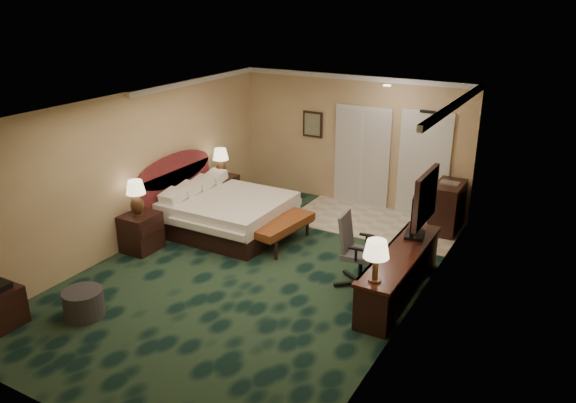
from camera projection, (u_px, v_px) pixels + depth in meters
The scene contains 26 objects.
floor at pixel (257, 273), 9.05m from camera, with size 5.00×7.50×0.00m, color black.
ceiling at pixel (253, 106), 8.10m from camera, with size 5.00×7.50×0.00m, color silver.
wall_back at pixel (352, 141), 11.64m from camera, with size 5.00×0.00×2.70m, color tan.
wall_front at pixel (51, 308), 5.51m from camera, with size 5.00×0.00×2.70m, color tan.
wall_left at pixel (133, 170), 9.72m from camera, with size 0.00×7.50×2.70m, color tan.
wall_right at pixel (414, 226), 7.43m from camera, with size 0.00×7.50×2.70m, color tan.
crown_molding at pixel (253, 110), 8.12m from camera, with size 5.00×7.50×0.10m, color silver, non-canonical shape.
tile_patch at pixel (375, 222), 11.00m from camera, with size 3.20×1.70×0.01m, color #BAB3A2.
headboard at pixel (176, 189), 10.74m from camera, with size 0.12×2.00×1.40m, color #51161C, non-canonical shape.
entry_door at pixel (424, 165), 11.01m from camera, with size 1.02×0.06×2.18m, color silver.
closet_doors at pixel (362, 157), 11.59m from camera, with size 1.20×0.06×2.10m, color #BABAB9.
wall_art at pixel (313, 124), 11.93m from camera, with size 0.45×0.06×0.55m, color #4C6A60.
wall_mirror at pixel (426, 197), 7.87m from camera, with size 0.05×0.95×0.75m, color white.
bed at pixel (229, 214), 10.55m from camera, with size 2.06×1.91×0.65m, color white.
nightstand_near at pixel (141, 232), 9.75m from camera, with size 0.53×0.61×0.66m, color black.
nightstand_far at pixel (222, 192), 11.70m from camera, with size 0.53×0.61×0.66m, color black.
lamp_near at pixel (137, 198), 9.51m from camera, with size 0.33×0.33×0.62m, color black, non-canonical shape.
lamp_far at pixel (221, 163), 11.45m from camera, with size 0.32×0.32×0.61m, color black, non-canonical shape.
bed_bench at pixel (283, 233), 9.97m from camera, with size 0.47×1.35×0.46m, color brown.
ottoman at pixel (84, 303), 7.79m from camera, with size 0.55×0.55×0.40m, color #2C2C2C.
side_table at pixel (0, 307), 7.55m from camera, with size 0.51×0.51×0.55m, color black.
desk at pixel (399, 274), 8.27m from camera, with size 0.53×2.44×0.70m, color black.
tv at pixel (417, 213), 8.55m from camera, with size 0.08×1.01×0.78m, color black.
desk_lamp at pixel (376, 261), 7.24m from camera, with size 0.34×0.34×0.59m, color black, non-canonical shape.
desk_chair at pixel (361, 251), 8.49m from camera, with size 0.67×0.62×1.14m, color #494953, non-canonical shape.
minibar at pixel (447, 207), 10.49m from camera, with size 0.49×0.89×0.93m, color black.
Camera 1 is at (4.38, -6.79, 4.27)m, focal length 35.00 mm.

